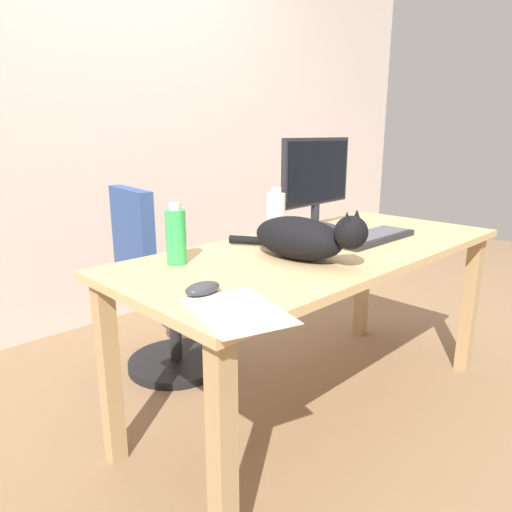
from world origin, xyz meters
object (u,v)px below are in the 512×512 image
Objects in this scene: computer_mouse at (203,288)px; water_bottle at (176,236)px; keyboard at (372,237)px; office_chair at (164,295)px; cat at (303,237)px; spray_bottle at (276,216)px; monitor at (316,180)px.

water_bottle is (0.13, 0.31, 0.08)m from computer_mouse.
keyboard is 0.84m from water_bottle.
office_chair is at bearing 62.26° from water_bottle.
spray_bottle is (0.16, 0.29, 0.02)m from cat.
water_bottle is 0.52m from spray_bottle.
computer_mouse is (-0.41, -0.84, 0.34)m from office_chair.
cat is 2.91× the size of water_bottle.
water_bottle is (-0.35, 0.26, 0.02)m from cat.
office_chair is 4.32× the size of water_bottle.
cat is at bearing -36.95° from water_bottle.
keyboard is at bearing -57.21° from office_chair.
keyboard is 2.02× the size of spray_bottle.
office_chair is at bearing 122.79° from keyboard.
water_bottle reaches higher than keyboard.
monitor is at bearing 86.12° from keyboard.
office_chair is 0.73m from water_bottle.
cat is 2.81× the size of spray_bottle.
spray_bottle is at bearing -174.45° from monitor.
cat is (0.07, -0.80, 0.40)m from office_chair.
monitor is at bearing 3.63° from water_bottle.
monitor is 0.33m from spray_bottle.
monitor reaches higher than spray_bottle.
water_bottle is (-0.82, -0.05, -0.13)m from monitor.
keyboard is (0.52, -0.80, 0.33)m from office_chair.
spray_bottle is (0.65, 0.33, 0.08)m from computer_mouse.
keyboard is 0.45m from cat.
water_bottle is at bearing 161.22° from keyboard.
monitor is (0.54, -0.48, 0.55)m from office_chair.
keyboard is 2.08× the size of water_bottle.
spray_bottle is at bearing 60.18° from cat.
office_chair is 1.00m from computer_mouse.
spray_bottle reaches higher than cat.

